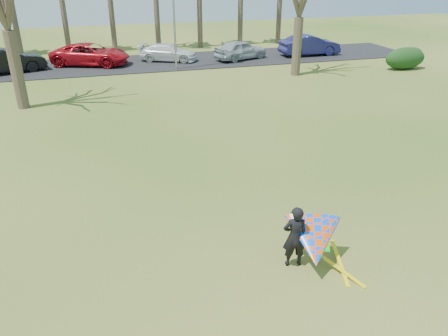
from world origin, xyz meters
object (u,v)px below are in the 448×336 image
object	(u,v)px
car_2	(90,54)
kite_flyer	(312,240)
car_5	(310,45)
streetlight	(176,8)
car_1	(7,61)
car_3	(168,52)
car_4	(240,50)

from	to	relation	value
car_2	kite_flyer	bearing A→B (deg)	-148.19
car_5	streetlight	bearing A→B (deg)	99.61
kite_flyer	car_1	bearing A→B (deg)	112.74
car_2	car_5	world-z (taller)	car_5
car_3	car_1	bearing A→B (deg)	119.04
streetlight	car_2	xyz separation A→B (m)	(-6.33, 3.33, -3.57)
streetlight	car_5	distance (m)	12.67
streetlight	car_3	xyz separation A→B (m)	(-0.21, 3.21, -3.72)
car_1	kite_flyer	world-z (taller)	kite_flyer
streetlight	car_5	bearing A→B (deg)	10.43
car_3	car_4	xyz separation A→B (m)	(5.87, -1.04, 0.10)
streetlight	car_5	size ratio (longest dim) A/B	1.54
streetlight	car_1	bearing A→B (deg)	169.53
streetlight	kite_flyer	distance (m)	24.68
streetlight	car_1	world-z (taller)	streetlight
car_3	car_2	bearing A→B (deg)	113.35
car_3	car_4	size ratio (longest dim) A/B	1.02
streetlight	car_2	size ratio (longest dim) A/B	1.34
car_3	car_4	world-z (taller)	car_4
streetlight	kite_flyer	bearing A→B (deg)	-92.41
streetlight	car_1	xyz separation A→B (m)	(-12.19, 2.25, -3.55)
car_3	car_5	world-z (taller)	car_5
car_2	kite_flyer	xyz separation A→B (m)	(5.30, -27.72, -0.04)
car_1	car_4	size ratio (longest dim) A/B	1.13
car_1	kite_flyer	distance (m)	28.89
streetlight	car_4	bearing A→B (deg)	21.03
car_3	streetlight	bearing A→B (deg)	-151.72
car_3	kite_flyer	xyz separation A→B (m)	(-0.81, -27.60, 0.11)
car_2	car_4	size ratio (longest dim) A/B	1.30
car_5	car_2	bearing A→B (deg)	85.64
streetlight	car_3	size ratio (longest dim) A/B	1.70
car_4	car_5	world-z (taller)	car_5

